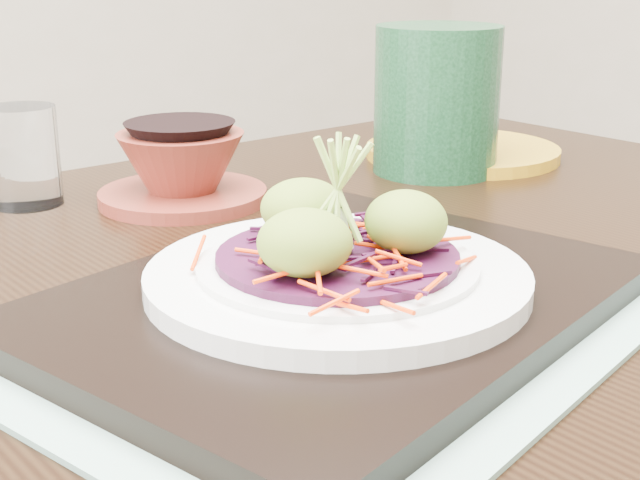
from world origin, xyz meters
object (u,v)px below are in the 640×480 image
serving_tray (337,300)px  terracotta_bowl_set (182,171)px  dining_table (282,418)px  green_jar (437,100)px  white_plate (337,275)px  water_glass (24,156)px  yellow_plate (462,152)px

serving_tray → terracotta_bowl_set: size_ratio=2.09×
dining_table → green_jar: 0.42m
white_plate → water_glass: (-0.09, 0.38, 0.02)m
terracotta_bowl_set → green_jar: (0.28, -0.04, 0.05)m
white_plate → yellow_plate: size_ratio=1.12×
serving_tray → green_jar: 0.42m
serving_tray → terracotta_bowl_set: 0.31m
dining_table → white_plate: bearing=-93.7°
green_jar → terracotta_bowl_set: bearing=172.4°
water_glass → serving_tray: bearing=-76.9°
yellow_plate → green_jar: bearing=-154.9°
yellow_plate → water_glass: bearing=170.8°
white_plate → terracotta_bowl_set: size_ratio=1.36×
dining_table → green_jar: green_jar is taller
dining_table → white_plate: size_ratio=5.51×
terracotta_bowl_set → green_jar: green_jar is taller
water_glass → terracotta_bowl_set: water_glass is taller
water_glass → terracotta_bowl_set: bearing=-30.2°
terracotta_bowl_set → yellow_plate: terracotta_bowl_set is taller
serving_tray → terracotta_bowl_set: terracotta_bowl_set is taller
yellow_plate → white_plate: bearing=-141.6°
serving_tray → white_plate: size_ratio=1.54×
dining_table → terracotta_bowl_set: terracotta_bowl_set is taller
serving_tray → white_plate: bearing=-94.9°
serving_tray → water_glass: water_glass is taller
serving_tray → terracotta_bowl_set: (0.04, 0.31, 0.02)m
water_glass → white_plate: bearing=-76.9°
serving_tray → white_plate: 0.02m
serving_tray → terracotta_bowl_set: bearing=66.1°
water_glass → green_jar: (0.40, -0.11, 0.03)m
terracotta_bowl_set → green_jar: 0.28m
terracotta_bowl_set → yellow_plate: (0.35, -0.00, -0.02)m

